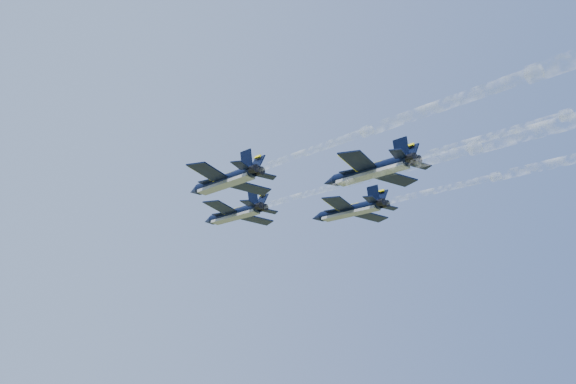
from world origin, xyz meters
name	(u,v)px	position (x,y,z in m)	size (l,w,h in m)	color
jet_lead	(234,214)	(-7.80, 15.04, 105.66)	(11.79, 16.00, 3.55)	black
jet_left	(224,181)	(-14.57, -0.17, 105.66)	(11.79, 16.00, 3.55)	black
jet_right	(349,211)	(7.33, 5.98, 105.66)	(11.79, 16.00, 3.55)	black
jet_slot	(370,171)	(0.50, -11.34, 105.66)	(11.79, 16.00, 3.55)	black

